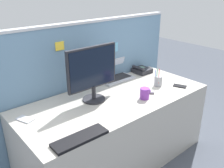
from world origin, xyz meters
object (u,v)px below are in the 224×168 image
cell_phone_black_slab (180,86)px  keyboard_main (80,138)px  cell_phone_silver_slab (25,119)px  desktop_monitor (93,71)px  desk_phone (142,70)px  computer_mouse_right_hand (150,91)px  coffee_mug (145,93)px  pen_cup (158,81)px  laptop (114,74)px

cell_phone_black_slab → keyboard_main: bearing=161.4°
cell_phone_silver_slab → cell_phone_black_slab: same height
keyboard_main → cell_phone_silver_slab: size_ratio=2.90×
desktop_monitor → cell_phone_silver_slab: bearing=174.1°
cell_phone_silver_slab → desk_phone: bearing=-15.0°
desktop_monitor → cell_phone_black_slab: 0.96m
keyboard_main → cell_phone_silver_slab: keyboard_main is taller
computer_mouse_right_hand → cell_phone_black_slab: size_ratio=0.77×
cell_phone_silver_slab → coffee_mug: (0.99, -0.35, 0.05)m
desk_phone → coffee_mug: (-0.48, -0.49, 0.02)m
desktop_monitor → keyboard_main: bearing=-134.9°
keyboard_main → cell_phone_black_slab: 1.29m
desk_phone → pen_cup: bearing=-112.6°
coffee_mug → desk_phone: bearing=45.6°
computer_mouse_right_hand → pen_cup: 0.21m
keyboard_main → coffee_mug: 0.82m
laptop → cell_phone_silver_slab: bearing=-169.2°
desktop_monitor → laptop: 0.60m
laptop → cell_phone_black_slab: 0.71m
desk_phone → keyboard_main: 1.44m
desk_phone → cell_phone_black_slab: 0.54m
computer_mouse_right_hand → coffee_mug: coffee_mug is taller
laptop → computer_mouse_right_hand: size_ratio=3.79×
desktop_monitor → coffee_mug: bearing=-37.4°
pen_cup → cell_phone_black_slab: 0.23m
desktop_monitor → cell_phone_black_slab: desktop_monitor is taller
computer_mouse_right_hand → cell_phone_silver_slab: (-1.12, 0.30, -0.01)m
cell_phone_silver_slab → keyboard_main: bearing=-90.2°
keyboard_main → computer_mouse_right_hand: size_ratio=4.03×
desktop_monitor → desk_phone: (0.86, 0.21, -0.25)m
laptop → pen_cup: (0.22, -0.45, 0.00)m
computer_mouse_right_hand → cell_phone_silver_slab: bearing=152.4°
coffee_mug → laptop: bearing=79.2°
pen_cup → desk_phone: bearing=67.4°
laptop → cell_phone_black_slab: bearing=-58.2°
keyboard_main → coffee_mug: size_ratio=3.24×
laptop → coffee_mug: bearing=-100.8°
computer_mouse_right_hand → keyboard_main: bearing=179.3°
pen_cup → desktop_monitor: bearing=166.2°
cell_phone_silver_slab → coffee_mug: size_ratio=1.12×
desktop_monitor → cell_phone_black_slab: (0.86, -0.33, -0.27)m
computer_mouse_right_hand → desktop_monitor: bearing=142.2°
cell_phone_silver_slab → cell_phone_black_slab: (1.47, -0.40, 0.00)m
desktop_monitor → pen_cup: desktop_monitor is taller
desktop_monitor → pen_cup: bearing=-13.8°
desktop_monitor → computer_mouse_right_hand: 0.62m
cell_phone_silver_slab → coffee_mug: 1.05m
desk_phone → pen_cup: size_ratio=0.97×
cell_phone_black_slab → cell_phone_silver_slab: bearing=141.8°
computer_mouse_right_hand → cell_phone_black_slab: bearing=-27.8°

